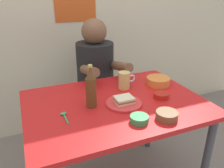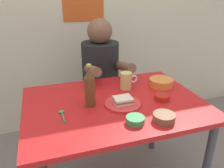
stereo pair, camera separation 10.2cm
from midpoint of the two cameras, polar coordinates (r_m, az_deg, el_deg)
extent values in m
cube|color=red|center=(1.42, 2.70, -5.07)|extent=(1.10, 0.80, 0.03)
cylinder|color=#3F3F44|center=(1.83, -16.42, -12.53)|extent=(0.05, 0.05, 0.71)
cylinder|color=#3F3F44|center=(2.06, 12.08, -7.72)|extent=(0.05, 0.05, 0.71)
cylinder|color=#4C4C51|center=(2.22, -1.33, -9.20)|extent=(0.08, 0.08, 0.41)
cylinder|color=#2D2D33|center=(2.11, -1.38, -4.04)|extent=(0.34, 0.34, 0.04)
cylinder|color=black|center=(1.99, -1.46, 3.13)|extent=(0.32, 0.32, 0.52)
sphere|color=brown|center=(1.90, -1.57, 13.22)|extent=(0.21, 0.21, 0.21)
cylinder|color=brown|center=(1.69, -3.28, 3.50)|extent=(0.07, 0.31, 0.14)
cylinder|color=brown|center=(1.77, 4.88, 4.38)|extent=(0.07, 0.31, 0.14)
cylinder|color=red|center=(1.37, 4.88, -5.06)|extent=(0.22, 0.22, 0.01)
cube|color=beige|center=(1.37, 4.90, -4.58)|extent=(0.11, 0.09, 0.01)
cube|color=#9E592D|center=(1.36, 4.92, -4.14)|extent=(0.11, 0.09, 0.01)
cube|color=beige|center=(1.36, 4.94, -3.69)|extent=(0.11, 0.09, 0.01)
cylinder|color=#D1BC66|center=(1.57, 5.41, 0.81)|extent=(0.08, 0.08, 0.12)
torus|color=silver|center=(1.59, 7.34, 1.26)|extent=(0.06, 0.01, 0.06)
cylinder|color=#593819|center=(1.32, -3.40, -2.12)|extent=(0.06, 0.06, 0.18)
cone|color=#593819|center=(1.28, -3.53, 2.95)|extent=(0.05, 0.05, 0.07)
cylinder|color=#BFB74C|center=(1.26, -3.58, 4.70)|extent=(0.03, 0.03, 0.01)
cylinder|color=orange|center=(1.66, 14.07, 0.34)|extent=(0.17, 0.17, 0.05)
cylinder|color=#B25B2D|center=(1.66, 14.11, 0.72)|extent=(0.14, 0.14, 0.02)
cylinder|color=#B21E14|center=(1.47, 14.49, -3.29)|extent=(0.10, 0.10, 0.03)
cylinder|color=maroon|center=(1.47, 14.52, -3.03)|extent=(0.08, 0.08, 0.02)
cylinder|color=brown|center=(1.25, 15.36, -8.24)|extent=(0.12, 0.12, 0.04)
cylinder|color=brown|center=(1.25, 15.40, -7.88)|extent=(0.10, 0.10, 0.02)
cylinder|color=#388C4C|center=(1.21, 8.37, -9.05)|extent=(0.10, 0.10, 0.03)
cylinder|color=#5B643A|center=(1.20, 8.39, -8.74)|extent=(0.08, 0.08, 0.02)
cylinder|color=#26A559|center=(1.27, -10.03, -8.21)|extent=(0.01, 0.11, 0.01)
ellipsoid|color=#26A559|center=(1.31, -10.50, -6.94)|extent=(0.04, 0.02, 0.01)
camera|label=1|loc=(0.05, -87.93, 0.90)|focal=36.07mm
camera|label=2|loc=(0.05, 92.07, -0.90)|focal=36.07mm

